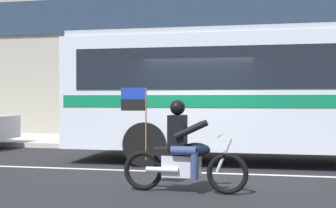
# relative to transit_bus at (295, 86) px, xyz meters

# --- Properties ---
(ground_plane) EXTENTS (60.00, 60.00, 0.00)m
(ground_plane) POSITION_rel_transit_bus_xyz_m (-2.22, -1.19, -1.88)
(ground_plane) COLOR black
(sidewalk_curb) EXTENTS (28.00, 3.80, 0.15)m
(sidewalk_curb) POSITION_rel_transit_bus_xyz_m (-2.22, 3.91, -1.81)
(sidewalk_curb) COLOR #B7B2A8
(sidewalk_curb) RESTS_ON ground_plane
(lane_center_stripe) EXTENTS (26.60, 0.14, 0.01)m
(lane_center_stripe) POSITION_rel_transit_bus_xyz_m (-2.22, -1.79, -1.88)
(lane_center_stripe) COLOR silver
(lane_center_stripe) RESTS_ON ground_plane
(transit_bus) EXTENTS (11.11, 2.64, 3.22)m
(transit_bus) POSITION_rel_transit_bus_xyz_m (0.00, 0.00, 0.00)
(transit_bus) COLOR silver
(transit_bus) RESTS_ON ground_plane
(motorcycle_with_rider) EXTENTS (2.20, 0.64, 1.78)m
(motorcycle_with_rider) POSITION_rel_transit_bus_xyz_m (-2.11, -3.83, -1.22)
(motorcycle_with_rider) COLOR black
(motorcycle_with_rider) RESTS_ON ground_plane
(fire_hydrant) EXTENTS (0.22, 0.30, 0.75)m
(fire_hydrant) POSITION_rel_transit_bus_xyz_m (0.71, 2.79, -1.36)
(fire_hydrant) COLOR red
(fire_hydrant) RESTS_ON sidewalk_curb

